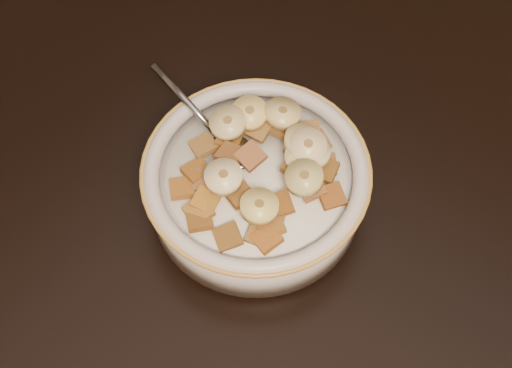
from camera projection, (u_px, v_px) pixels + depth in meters
The scene contains 46 objects.
table at pixel (323, 216), 0.65m from camera, with size 1.40×0.90×0.04m, color black.
cereal_bowl at pixel (256, 189), 0.62m from camera, with size 0.18×0.18×0.04m, color #AFA79F.
milk at pixel (256, 175), 0.60m from camera, with size 0.15×0.15×0.00m, color white.
spoon at pixel (233, 151), 0.61m from camera, with size 0.03×0.04×0.01m, color gray.
cereal_square_0 at pixel (267, 238), 0.56m from camera, with size 0.02×0.02×0.01m, color #96551C.
cereal_square_1 at pixel (240, 195), 0.57m from camera, with size 0.02×0.02×0.01m, color brown.
cereal_square_2 at pixel (324, 164), 0.60m from camera, with size 0.02×0.02×0.01m, color brown.
cereal_square_3 at pixel (308, 170), 0.59m from camera, with size 0.02×0.02×0.01m, color brown.
cereal_square_4 at pixel (258, 128), 0.61m from camera, with size 0.02×0.02×0.01m, color brown.
cereal_square_5 at pixel (312, 188), 0.58m from camera, with size 0.02×0.02×0.01m, color #9A5C33.
cereal_square_6 at pixel (332, 196), 0.58m from camera, with size 0.02×0.02×0.01m, color #995919.
cereal_square_7 at pixel (230, 154), 0.59m from camera, with size 0.02×0.02×0.01m, color brown.
cereal_square_8 at pixel (280, 126), 0.61m from camera, with size 0.02×0.02×0.01m, color brown.
cereal_square_9 at pixel (228, 237), 0.57m from camera, with size 0.02×0.02×0.01m, color brown.
cereal_square_10 at pixel (299, 154), 0.59m from camera, with size 0.02×0.02×0.01m, color brown.
cereal_square_11 at pixel (280, 205), 0.57m from camera, with size 0.02×0.02×0.01m, color brown.
cereal_square_12 at pixel (202, 179), 0.59m from camera, with size 0.02×0.02×0.01m, color brown.
cereal_square_13 at pixel (229, 129), 0.61m from camera, with size 0.02×0.02×0.01m, color #935218.
cereal_square_14 at pixel (237, 123), 0.61m from camera, with size 0.02×0.02×0.01m, color brown.
cereal_square_15 at pixel (229, 140), 0.60m from camera, with size 0.02×0.02×0.01m, color brown.
cereal_square_16 at pixel (251, 156), 0.58m from camera, with size 0.02×0.02×0.01m, color #915A31.
cereal_square_17 at pixel (316, 142), 0.61m from camera, with size 0.02×0.02×0.01m, color brown.
cereal_square_18 at pixel (244, 122), 0.62m from camera, with size 0.02×0.02×0.01m, color brown.
cereal_square_19 at pixel (308, 132), 0.62m from camera, with size 0.02×0.02×0.01m, color olive.
cereal_square_20 at pixel (200, 220), 0.57m from camera, with size 0.02×0.02×0.01m, color brown.
cereal_square_21 at pixel (297, 169), 0.59m from camera, with size 0.02×0.02×0.01m, color brown.
cereal_square_22 at pixel (286, 123), 0.62m from camera, with size 0.02×0.02×0.01m, color brown.
cereal_square_23 at pixel (271, 226), 0.57m from camera, with size 0.02×0.02×0.01m, color olive.
cereal_square_24 at pixel (203, 146), 0.60m from camera, with size 0.02×0.02×0.01m, color olive.
cereal_square_25 at pixel (325, 170), 0.59m from camera, with size 0.02×0.02×0.01m, color brown.
cereal_square_26 at pixel (199, 211), 0.57m from camera, with size 0.02×0.02×0.01m, color olive.
cereal_square_27 at pixel (182, 188), 0.59m from camera, with size 0.02×0.02×0.01m, color #94591E.
cereal_square_28 at pixel (260, 234), 0.57m from camera, with size 0.02×0.02×0.01m, color olive.
cereal_square_29 at pixel (205, 201), 0.58m from camera, with size 0.02×0.02×0.01m, color #9C6D1F.
cereal_square_30 at pixel (196, 171), 0.59m from camera, with size 0.02×0.02×0.01m, color brown.
cereal_square_31 at pixel (271, 222), 0.57m from camera, with size 0.02×0.02×0.01m, color brown.
banana_slice_0 at pixel (304, 157), 0.58m from camera, with size 0.03×0.03×0.01m, color #FBEB99.
banana_slice_1 at pixel (250, 113), 0.61m from camera, with size 0.03×0.03×0.01m, color #FAD978.
banana_slice_2 at pixel (304, 178), 0.57m from camera, with size 0.03×0.03×0.01m, color #D2C76C.
banana_slice_3 at pixel (224, 177), 0.57m from camera, with size 0.03×0.03×0.01m, color #FFEDAA.
banana_slice_4 at pixel (228, 123), 0.60m from camera, with size 0.03×0.03×0.01m, color #CDBA8B.
banana_slice_5 at pixel (308, 147), 0.58m from camera, with size 0.03×0.03×0.01m, color #F7DF9A.
banana_slice_6 at pixel (312, 153), 0.59m from camera, with size 0.03×0.03×0.01m, color #FCECA9.
banana_slice_7 at pixel (303, 141), 0.59m from camera, with size 0.03×0.03×0.01m, color #EFD180.
banana_slice_8 at pixel (283, 113), 0.60m from camera, with size 0.03×0.03×0.01m, color #E7D784.
banana_slice_9 at pixel (259, 206), 0.56m from camera, with size 0.03×0.03×0.01m, color #E0D26E.
Camera 1 is at (0.13, -0.28, 1.31)m, focal length 50.00 mm.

